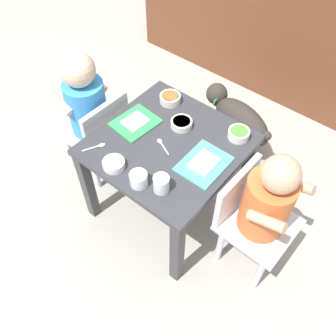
{
  "coord_description": "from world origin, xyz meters",
  "views": [
    {
      "loc": [
        0.66,
        -0.81,
        1.6
      ],
      "look_at": [
        0.0,
        0.0,
        0.31
      ],
      "focal_mm": 39.65,
      "sensor_mm": 36.0,
      "label": 1
    }
  ],
  "objects_px": {
    "food_tray_right": "(203,164)",
    "veggie_bowl_far": "(239,134)",
    "seated_child_right": "(264,204)",
    "cereal_bowl_right_side": "(181,123)",
    "food_tray_left": "(135,123)",
    "spoon_by_left_tray": "(162,145)",
    "veggie_bowl_near": "(170,98)",
    "water_cup_right": "(161,184)",
    "dog": "(238,119)",
    "dining_table": "(168,156)",
    "water_cup_left": "(139,180)",
    "seated_child_left": "(87,105)",
    "spoon_by_right_tray": "(96,147)",
    "cereal_bowl_left_side": "(114,164)"
  },
  "relations": [
    {
      "from": "food_tray_left",
      "to": "water_cup_right",
      "type": "bearing_deg",
      "value": -31.85
    },
    {
      "from": "dog",
      "to": "veggie_bowl_near",
      "type": "bearing_deg",
      "value": -117.33
    },
    {
      "from": "seated_child_left",
      "to": "water_cup_left",
      "type": "xyz_separation_m",
      "value": [
        0.5,
        -0.2,
        0.05
      ]
    },
    {
      "from": "food_tray_left",
      "to": "cereal_bowl_right_side",
      "type": "height_order",
      "value": "cereal_bowl_right_side"
    },
    {
      "from": "veggie_bowl_far",
      "to": "spoon_by_left_tray",
      "type": "distance_m",
      "value": 0.32
    },
    {
      "from": "food_tray_right",
      "to": "cereal_bowl_right_side",
      "type": "relative_size",
      "value": 2.19
    },
    {
      "from": "food_tray_left",
      "to": "water_cup_left",
      "type": "distance_m",
      "value": 0.32
    },
    {
      "from": "dining_table",
      "to": "water_cup_right",
      "type": "distance_m",
      "value": 0.26
    },
    {
      "from": "food_tray_right",
      "to": "cereal_bowl_right_side",
      "type": "height_order",
      "value": "cereal_bowl_right_side"
    },
    {
      "from": "water_cup_right",
      "to": "cereal_bowl_right_side",
      "type": "xyz_separation_m",
      "value": [
        -0.15,
        0.31,
        -0.01
      ]
    },
    {
      "from": "dining_table",
      "to": "veggie_bowl_far",
      "type": "distance_m",
      "value": 0.31
    },
    {
      "from": "water_cup_left",
      "to": "cereal_bowl_right_side",
      "type": "xyz_separation_m",
      "value": [
        -0.07,
        0.35,
        -0.01
      ]
    },
    {
      "from": "spoon_by_right_tray",
      "to": "seated_child_right",
      "type": "bearing_deg",
      "value": 18.41
    },
    {
      "from": "dining_table",
      "to": "water_cup_right",
      "type": "relative_size",
      "value": 8.49
    },
    {
      "from": "seated_child_left",
      "to": "dog",
      "type": "xyz_separation_m",
      "value": [
        0.48,
        0.6,
        -0.24
      ]
    },
    {
      "from": "veggie_bowl_near",
      "to": "cereal_bowl_left_side",
      "type": "relative_size",
      "value": 1.09
    },
    {
      "from": "dog",
      "to": "veggie_bowl_far",
      "type": "relative_size",
      "value": 5.23
    },
    {
      "from": "cereal_bowl_right_side",
      "to": "spoon_by_left_tray",
      "type": "distance_m",
      "value": 0.14
    },
    {
      "from": "seated_child_right",
      "to": "food_tray_left",
      "type": "distance_m",
      "value": 0.64
    },
    {
      "from": "seated_child_right",
      "to": "cereal_bowl_right_side",
      "type": "xyz_separation_m",
      "value": [
        -0.47,
        0.1,
        0.06
      ]
    },
    {
      "from": "food_tray_left",
      "to": "spoon_by_left_tray",
      "type": "xyz_separation_m",
      "value": [
        0.17,
        -0.02,
        -0.0
      ]
    },
    {
      "from": "dog",
      "to": "water_cup_right",
      "type": "xyz_separation_m",
      "value": [
        0.1,
        -0.76,
        0.29
      ]
    },
    {
      "from": "cereal_bowl_left_side",
      "to": "spoon_by_right_tray",
      "type": "distance_m",
      "value": 0.13
    },
    {
      "from": "food_tray_right",
      "to": "veggie_bowl_far",
      "type": "height_order",
      "value": "veggie_bowl_far"
    },
    {
      "from": "dog",
      "to": "seated_child_left",
      "type": "bearing_deg",
      "value": -129.1
    },
    {
      "from": "food_tray_right",
      "to": "cereal_bowl_left_side",
      "type": "height_order",
      "value": "cereal_bowl_left_side"
    },
    {
      "from": "water_cup_left",
      "to": "veggie_bowl_near",
      "type": "relative_size",
      "value": 0.72
    },
    {
      "from": "veggie_bowl_near",
      "to": "water_cup_left",
      "type": "bearing_deg",
      "value": -65.13
    },
    {
      "from": "cereal_bowl_right_side",
      "to": "food_tray_right",
      "type": "bearing_deg",
      "value": -30.36
    },
    {
      "from": "seated_child_left",
      "to": "food_tray_right",
      "type": "xyz_separation_m",
      "value": [
        0.64,
        0.03,
        0.03
      ]
    },
    {
      "from": "food_tray_right",
      "to": "food_tray_left",
      "type": "bearing_deg",
      "value": 180.0
    },
    {
      "from": "veggie_bowl_near",
      "to": "seated_child_left",
      "type": "bearing_deg",
      "value": -141.41
    },
    {
      "from": "water_cup_left",
      "to": "spoon_by_right_tray",
      "type": "relative_size",
      "value": 0.73
    },
    {
      "from": "dining_table",
      "to": "food_tray_right",
      "type": "relative_size",
      "value": 2.88
    },
    {
      "from": "food_tray_left",
      "to": "dog",
      "type": "bearing_deg",
      "value": 69.54
    },
    {
      "from": "seated_child_left",
      "to": "cereal_bowl_left_side",
      "type": "height_order",
      "value": "seated_child_left"
    },
    {
      "from": "dining_table",
      "to": "seated_child_left",
      "type": "relative_size",
      "value": 0.82
    },
    {
      "from": "water_cup_right",
      "to": "cereal_bowl_right_side",
      "type": "bearing_deg",
      "value": 115.39
    },
    {
      "from": "water_cup_right",
      "to": "veggie_bowl_near",
      "type": "relative_size",
      "value": 0.72
    },
    {
      "from": "seated_child_right",
      "to": "cereal_bowl_right_side",
      "type": "distance_m",
      "value": 0.49
    },
    {
      "from": "seated_child_right",
      "to": "food_tray_left",
      "type": "xyz_separation_m",
      "value": [
        -0.64,
        -0.02,
        0.04
      ]
    },
    {
      "from": "seated_child_left",
      "to": "water_cup_right",
      "type": "height_order",
      "value": "seated_child_left"
    },
    {
      "from": "cereal_bowl_right_side",
      "to": "water_cup_right",
      "type": "bearing_deg",
      "value": -64.61
    },
    {
      "from": "food_tray_left",
      "to": "spoon_by_right_tray",
      "type": "relative_size",
      "value": 2.1
    },
    {
      "from": "dog",
      "to": "food_tray_left",
      "type": "xyz_separation_m",
      "value": [
        -0.21,
        -0.57,
        0.27
      ]
    },
    {
      "from": "veggie_bowl_near",
      "to": "veggie_bowl_far",
      "type": "relative_size",
      "value": 1.06
    },
    {
      "from": "food_tray_left",
      "to": "cereal_bowl_left_side",
      "type": "xyz_separation_m",
      "value": [
        0.1,
        -0.23,
        0.01
      ]
    },
    {
      "from": "dining_table",
      "to": "water_cup_right",
      "type": "height_order",
      "value": "water_cup_right"
    },
    {
      "from": "dining_table",
      "to": "seated_child_right",
      "type": "bearing_deg",
      "value": 2.15
    },
    {
      "from": "food_tray_right",
      "to": "water_cup_right",
      "type": "xyz_separation_m",
      "value": [
        -0.05,
        -0.19,
        0.02
      ]
    }
  ]
}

